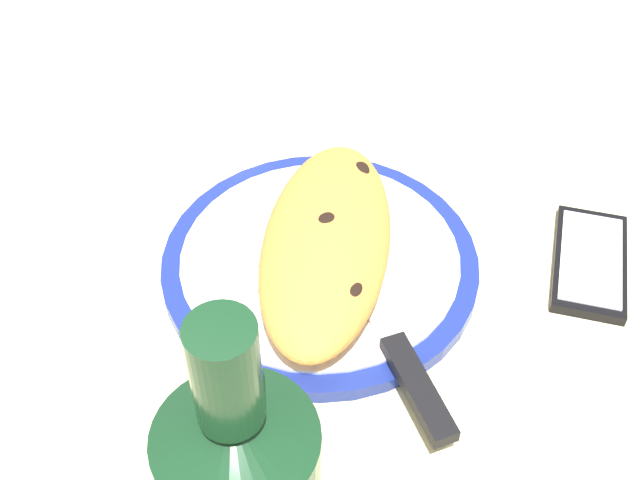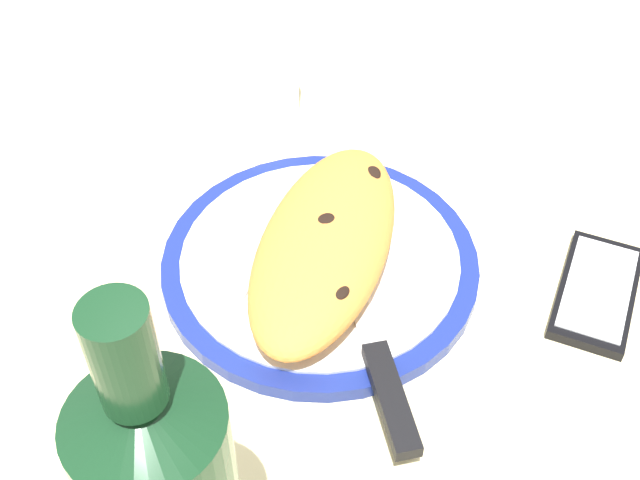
% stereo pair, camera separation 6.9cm
% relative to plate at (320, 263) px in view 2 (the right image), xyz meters
% --- Properties ---
extents(ground_plane, '(1.50, 1.50, 0.03)m').
position_rel_plate_xyz_m(ground_plane, '(0.00, 0.00, -0.02)').
color(ground_plane, beige).
extents(plate, '(0.28, 0.28, 0.02)m').
position_rel_plate_xyz_m(plate, '(0.00, 0.00, 0.00)').
color(plate, navy).
rests_on(plate, ground_plane).
extents(calzone, '(0.26, 0.12, 0.05)m').
position_rel_plate_xyz_m(calzone, '(0.01, 0.01, 0.03)').
color(calzone, orange).
rests_on(calzone, plate).
extents(fork, '(0.15, 0.02, 0.00)m').
position_rel_plate_xyz_m(fork, '(0.01, -0.05, 0.01)').
color(fork, silver).
rests_on(fork, plate).
extents(knife, '(0.22, 0.15, 0.01)m').
position_rel_plate_xyz_m(knife, '(0.09, 0.08, 0.01)').
color(knife, silver).
rests_on(knife, plate).
extents(smartphone, '(0.13, 0.07, 0.01)m').
position_rel_plate_xyz_m(smartphone, '(-0.05, 0.23, -0.00)').
color(smartphone, black).
rests_on(smartphone, ground_plane).
extents(water_glass, '(0.06, 0.06, 0.09)m').
position_rel_plate_xyz_m(water_glass, '(-0.20, -0.13, 0.03)').
color(water_glass, silver).
rests_on(water_glass, ground_plane).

